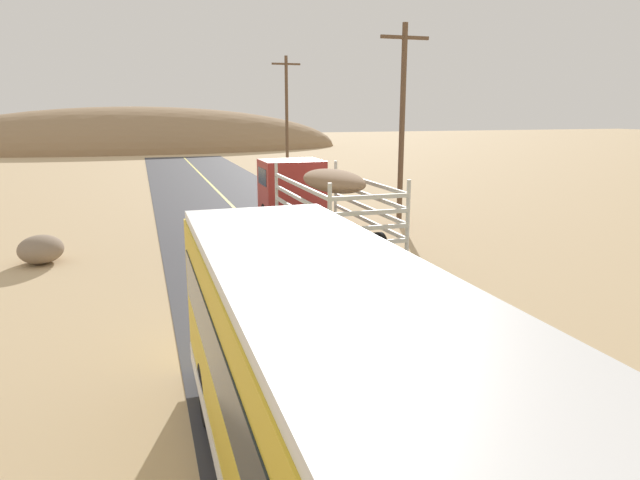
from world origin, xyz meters
name	(u,v)px	position (x,y,z in m)	size (l,w,h in m)	color
livestock_truck	(306,194)	(1.57, 18.07, 1.79)	(2.53, 9.70, 3.02)	#B2332D
bus	(345,416)	(-2.56, 2.50, 1.75)	(2.54, 10.00, 3.21)	gold
power_pole_mid	(402,119)	(6.50, 19.95, 4.57)	(2.20, 0.24, 8.55)	brown
power_pole_far	(287,113)	(6.50, 40.05, 4.77)	(2.20, 0.24, 8.94)	brown
boulder_near_shoulder	(41,249)	(-7.83, 17.35, 0.46)	(1.43, 1.72, 0.92)	#84705B
distant_hill	(137,149)	(-4.79, 74.85, 0.00)	(53.72, 23.13, 10.82)	#957553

